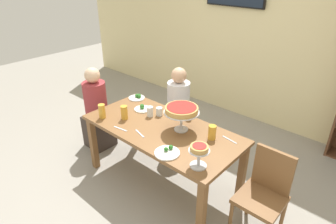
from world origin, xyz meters
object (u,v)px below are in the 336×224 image
(cutlery_fork_near, at_px, (120,129))
(cutlery_knife_near, at_px, (230,140))
(dining_table, at_px, (162,134))
(personal_pizza_stand, at_px, (199,152))
(beer_glass_amber_tall, at_px, (212,132))
(beer_glass_amber_short, at_px, (124,112))
(deep_dish_pizza_stand, at_px, (182,111))
(beer_glass_amber_spare, at_px, (102,111))
(diner_far_left, at_px, (178,114))
(chair_head_east, at_px, (265,191))
(salad_plate_far_diner, at_px, (137,97))
(water_glass_clear_far, at_px, (159,111))
(cutlery_fork_far, at_px, (140,133))
(salad_plate_near_diner, at_px, (143,108))
(water_glass_clear_spare, at_px, (150,111))
(water_glass_clear_near, at_px, (189,115))
(salad_plate_spare, at_px, (167,152))
(diner_head_west, at_px, (97,114))
(cutlery_knife_far, at_px, (173,112))

(cutlery_fork_near, height_order, cutlery_knife_near, same)
(dining_table, bearing_deg, personal_pizza_stand, -21.54)
(beer_glass_amber_tall, relative_size, beer_glass_amber_short, 0.94)
(deep_dish_pizza_stand, xyz_separation_m, beer_glass_amber_spare, (-0.84, -0.39, -0.15))
(diner_far_left, bearing_deg, chair_head_east, 68.40)
(diner_far_left, bearing_deg, cutlery_fork_near, 3.29)
(beer_glass_amber_tall, xyz_separation_m, cutlery_fork_near, (-0.84, -0.49, -0.07))
(salad_plate_far_diner, xyz_separation_m, cutlery_knife_near, (1.42, -0.06, -0.01))
(personal_pizza_stand, xyz_separation_m, salad_plate_far_diner, (-1.44, 0.60, -0.14))
(beer_glass_amber_tall, bearing_deg, water_glass_clear_far, 179.10)
(salad_plate_far_diner, xyz_separation_m, cutlery_fork_far, (0.66, -0.58, -0.01))
(salad_plate_far_diner, distance_m, beer_glass_amber_tall, 1.29)
(beer_glass_amber_spare, bearing_deg, salad_plate_near_diner, 66.51)
(beer_glass_amber_short, relative_size, cutlery_fork_near, 0.89)
(beer_glass_amber_short, distance_m, water_glass_clear_spare, 0.29)
(deep_dish_pizza_stand, bearing_deg, water_glass_clear_spare, -179.73)
(cutlery_knife_near, bearing_deg, cutlery_fork_far, 43.25)
(water_glass_clear_near, distance_m, cutlery_fork_far, 0.63)
(water_glass_clear_far, bearing_deg, beer_glass_amber_tall, -0.90)
(salad_plate_near_diner, bearing_deg, personal_pizza_stand, -20.30)
(diner_far_left, relative_size, deep_dish_pizza_stand, 3.07)
(salad_plate_spare, bearing_deg, salad_plate_far_diner, 149.96)
(diner_far_left, bearing_deg, water_glass_clear_near, 51.96)
(chair_head_east, bearing_deg, cutlery_fork_near, 16.21)
(water_glass_clear_far, bearing_deg, water_glass_clear_near, 27.87)
(salad_plate_far_diner, relative_size, salad_plate_spare, 0.88)
(dining_table, relative_size, cutlery_knife_near, 9.74)
(beer_glass_amber_tall, relative_size, cutlery_knife_near, 0.84)
(personal_pizza_stand, height_order, water_glass_clear_spare, personal_pizza_stand)
(dining_table, relative_size, diner_head_west, 1.52)
(cutlery_fork_near, xyz_separation_m, cutlery_knife_near, (0.98, 0.60, 0.00))
(cutlery_knife_far, bearing_deg, water_glass_clear_spare, 73.08)
(chair_head_east, height_order, beer_glass_amber_spare, beer_glass_amber_spare)
(cutlery_knife_near, bearing_deg, beer_glass_amber_spare, 31.82)
(cutlery_fork_far, bearing_deg, cutlery_knife_far, 110.86)
(dining_table, xyz_separation_m, salad_plate_near_diner, (-0.46, 0.15, 0.11))
(diner_head_west, relative_size, personal_pizza_stand, 5.32)
(diner_head_west, xyz_separation_m, beer_glass_amber_spare, (0.53, -0.27, 0.33))
(diner_far_left, xyz_separation_m, water_glass_clear_spare, (0.09, -0.62, 0.31))
(salad_plate_near_diner, relative_size, beer_glass_amber_tall, 1.35)
(deep_dish_pizza_stand, distance_m, water_glass_clear_near, 0.32)
(water_glass_clear_far, height_order, cutlery_knife_far, water_glass_clear_far)
(salad_plate_far_diner, bearing_deg, personal_pizza_stand, -22.77)
(dining_table, xyz_separation_m, diner_head_west, (-1.19, -0.02, -0.16))
(personal_pizza_stand, bearing_deg, cutlery_fork_near, -177.29)
(diner_far_left, xyz_separation_m, water_glass_clear_near, (0.47, -0.37, 0.30))
(chair_head_east, distance_m, water_glass_clear_spare, 1.48)
(deep_dish_pizza_stand, distance_m, salad_plate_spare, 0.50)
(diner_head_west, height_order, personal_pizza_stand, diner_head_west)
(cutlery_fork_near, bearing_deg, chair_head_east, 7.56)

